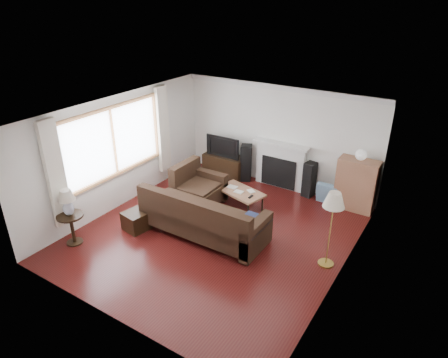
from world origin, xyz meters
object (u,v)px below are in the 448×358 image
Objects in this scene: tv_stand at (225,165)px; bookshelf at (356,185)px; sectional_sofa at (204,215)px; side_table at (72,229)px; coffee_table at (240,199)px; floor_lamp at (330,230)px.

bookshelf reaches higher than tv_stand.
tv_stand is 0.40× the size of sectional_sofa.
coffee_table is at bearing 55.59° from side_table.
coffee_table is at bearing -148.65° from bookshelf.
coffee_table is at bearing -46.35° from tv_stand.
bookshelf reaches higher than sectional_sofa.
bookshelf is 1.10× the size of coffee_table.
bookshelf is 2.57m from coffee_table.
tv_stand is 1.04× the size of coffee_table.
floor_lamp is (2.40, 0.39, 0.28)m from sectional_sofa.
floor_lamp is at bearing 9.23° from sectional_sofa.
coffee_table is 2.59m from floor_lamp.
tv_stand is 0.95× the size of bookshelf.
bookshelf is (3.39, 0.05, 0.31)m from tv_stand.
coffee_table is (0.05, 1.36, -0.24)m from sectional_sofa.
sectional_sofa reaches higher than tv_stand.
tv_stand is at bearing 147.85° from floor_lamp.
bookshelf is 0.81× the size of floor_lamp.
floor_lamp is at bearing 24.38° from side_table.
side_table is (-2.02, -2.95, 0.10)m from coffee_table.
tv_stand is 3.40m from bookshelf.
bookshelf is at bearing 45.53° from side_table.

